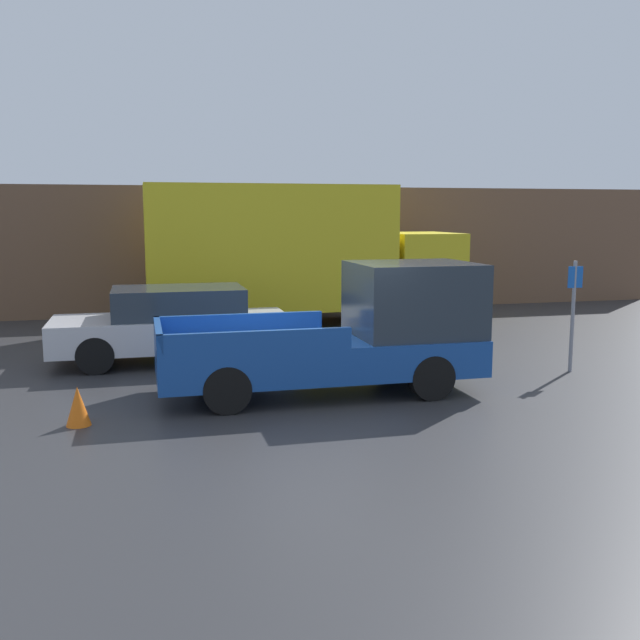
% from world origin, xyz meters
% --- Properties ---
extents(ground_plane, '(60.00, 60.00, 0.00)m').
position_xyz_m(ground_plane, '(0.00, 0.00, 0.00)').
color(ground_plane, '#2D2D30').
extents(building_wall, '(28.00, 0.15, 3.75)m').
position_xyz_m(building_wall, '(0.00, 10.11, 1.87)').
color(building_wall, brown).
rests_on(building_wall, ground).
extents(pickup_truck, '(5.29, 1.97, 2.15)m').
position_xyz_m(pickup_truck, '(0.61, 0.20, 0.98)').
color(pickup_truck, '#194799').
rests_on(pickup_truck, ground).
extents(car, '(4.67, 1.91, 1.50)m').
position_xyz_m(car, '(-2.22, 3.41, 0.77)').
color(car, silver).
rests_on(car, ground).
extents(delivery_truck, '(8.30, 2.57, 3.68)m').
position_xyz_m(delivery_truck, '(1.07, 7.44, 1.96)').
color(delivery_truck, gold).
rests_on(delivery_truck, ground).
extents(parking_sign, '(0.30, 0.07, 2.09)m').
position_xyz_m(parking_sign, '(4.99, 0.61, 1.19)').
color(parking_sign, gray).
rests_on(parking_sign, ground).
extents(traffic_cone, '(0.35, 0.35, 0.56)m').
position_xyz_m(traffic_cone, '(-3.75, -0.76, 0.28)').
color(traffic_cone, orange).
rests_on(traffic_cone, ground).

